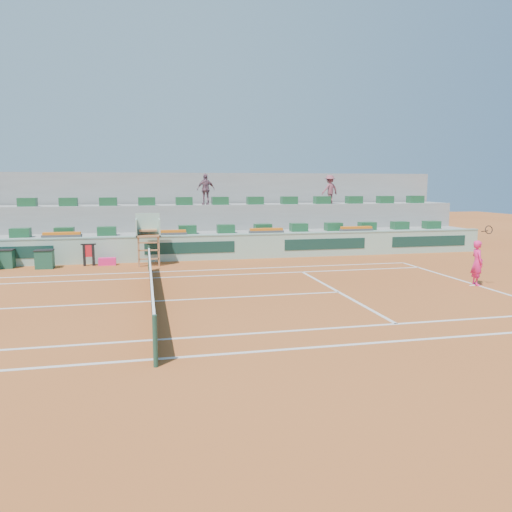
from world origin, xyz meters
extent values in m
plane|color=#9C4A1E|center=(0.00, 0.00, 0.00)|extent=(90.00, 90.00, 0.00)
cube|color=#969693|center=(0.00, 10.70, 0.60)|extent=(36.00, 4.00, 1.20)
cube|color=#969693|center=(0.00, 12.30, 1.30)|extent=(36.00, 2.40, 2.60)
cube|color=#969693|center=(0.00, 13.90, 2.20)|extent=(36.00, 0.40, 4.40)
cube|color=#FF2179|center=(-1.90, 7.87, 0.17)|extent=(0.78, 0.35, 0.35)
imported|color=#7C5263|center=(3.22, 11.71, 3.46)|extent=(1.06, 0.57, 1.71)
imported|color=#8B4551|center=(10.45, 11.65, 3.43)|extent=(1.22, 0.93, 1.67)
cube|color=silver|center=(11.88, 0.00, 0.01)|extent=(0.12, 10.97, 0.01)
cube|color=silver|center=(0.00, -5.49, 0.01)|extent=(23.77, 0.12, 0.01)
cube|color=silver|center=(0.00, 5.49, 0.01)|extent=(23.77, 0.12, 0.01)
cube|color=silver|center=(0.00, -4.12, 0.01)|extent=(23.77, 0.12, 0.01)
cube|color=silver|center=(0.00, 4.12, 0.01)|extent=(23.77, 0.12, 0.01)
cube|color=silver|center=(6.40, 0.00, 0.01)|extent=(0.12, 8.23, 0.01)
cube|color=silver|center=(0.00, 0.00, 0.01)|extent=(12.80, 0.12, 0.01)
cube|color=silver|center=(11.73, 0.00, 0.01)|extent=(0.30, 0.12, 0.01)
cube|color=black|center=(0.00, 0.00, 0.46)|extent=(0.03, 11.87, 0.92)
cube|color=white|center=(0.00, 0.00, 0.95)|extent=(0.06, 11.87, 0.07)
cylinder|color=#1D4434|center=(0.00, -5.94, 0.55)|extent=(0.10, 0.10, 1.10)
cylinder|color=#1D4434|center=(0.00, 5.94, 0.55)|extent=(0.10, 0.10, 1.10)
cube|color=#96BDAA|center=(0.00, 8.50, 0.60)|extent=(36.00, 0.30, 1.20)
cube|color=#77A092|center=(0.00, 8.50, 1.23)|extent=(36.00, 0.34, 0.06)
cube|color=#13352D|center=(-6.50, 8.34, 0.65)|extent=(4.40, 0.02, 0.56)
cube|color=#13352D|center=(2.00, 8.34, 0.65)|extent=(4.40, 0.02, 0.56)
cube|color=#13352D|center=(9.00, 8.34, 0.65)|extent=(4.40, 0.02, 0.56)
cube|color=#13352D|center=(15.00, 8.34, 0.65)|extent=(4.40, 0.02, 0.56)
cube|color=#9D643B|center=(-0.45, 7.05, 0.68)|extent=(0.08, 0.08, 1.35)
cube|color=#9D643B|center=(0.45, 7.05, 0.68)|extent=(0.08, 0.08, 1.35)
cube|color=#9D643B|center=(-0.45, 7.75, 0.68)|extent=(0.08, 0.08, 1.35)
cube|color=#9D643B|center=(0.45, 7.75, 0.68)|extent=(0.08, 0.08, 1.35)
cube|color=#9D643B|center=(0.00, 7.40, 1.39)|extent=(1.10, 0.90, 0.08)
cube|color=#96BDAA|center=(0.00, 7.78, 1.90)|extent=(1.10, 0.08, 1.00)
cube|color=#96BDAA|center=(-0.52, 7.40, 1.75)|extent=(0.06, 0.90, 0.80)
cube|color=#96BDAA|center=(0.52, 7.40, 1.75)|extent=(0.06, 0.90, 0.80)
cube|color=#9D643B|center=(0.00, 7.50, 1.63)|extent=(0.80, 0.60, 0.08)
cube|color=#9D643B|center=(0.00, 7.05, 0.35)|extent=(0.90, 0.08, 0.06)
cube|color=#9D643B|center=(0.00, 7.05, 0.75)|extent=(0.90, 0.08, 0.06)
cube|color=#9D643B|center=(0.00, 7.05, 1.10)|extent=(0.90, 0.08, 0.06)
cube|color=#1A502C|center=(-6.00, 9.80, 1.42)|extent=(0.90, 0.60, 0.44)
cube|color=#1A502C|center=(-4.00, 9.80, 1.42)|extent=(0.90, 0.60, 0.44)
cube|color=#1A502C|center=(-2.00, 9.80, 1.42)|extent=(0.90, 0.60, 0.44)
cube|color=#1A502C|center=(0.00, 9.80, 1.42)|extent=(0.90, 0.60, 0.44)
cube|color=#1A502C|center=(2.00, 9.80, 1.42)|extent=(0.90, 0.60, 0.44)
cube|color=#1A502C|center=(4.00, 9.80, 1.42)|extent=(0.90, 0.60, 0.44)
cube|color=#1A502C|center=(6.00, 9.80, 1.42)|extent=(0.90, 0.60, 0.44)
cube|color=#1A502C|center=(8.00, 9.80, 1.42)|extent=(0.90, 0.60, 0.44)
cube|color=#1A502C|center=(10.00, 9.80, 1.42)|extent=(0.90, 0.60, 0.44)
cube|color=#1A502C|center=(12.00, 9.80, 1.42)|extent=(0.90, 0.60, 0.44)
cube|color=#1A502C|center=(14.00, 9.80, 1.42)|extent=(0.90, 0.60, 0.44)
cube|color=#1A502C|center=(16.00, 9.80, 1.42)|extent=(0.90, 0.60, 0.44)
cube|color=#1A502C|center=(-6.00, 11.70, 2.82)|extent=(0.90, 0.60, 0.44)
cube|color=#1A502C|center=(-4.00, 11.70, 2.82)|extent=(0.90, 0.60, 0.44)
cube|color=#1A502C|center=(-2.00, 11.70, 2.82)|extent=(0.90, 0.60, 0.44)
cube|color=#1A502C|center=(0.00, 11.70, 2.82)|extent=(0.90, 0.60, 0.44)
cube|color=#1A502C|center=(2.00, 11.70, 2.82)|extent=(0.90, 0.60, 0.44)
cube|color=#1A502C|center=(4.00, 11.70, 2.82)|extent=(0.90, 0.60, 0.44)
cube|color=#1A502C|center=(6.00, 11.70, 2.82)|extent=(0.90, 0.60, 0.44)
cube|color=#1A502C|center=(8.00, 11.70, 2.82)|extent=(0.90, 0.60, 0.44)
cube|color=#1A502C|center=(10.00, 11.70, 2.82)|extent=(0.90, 0.60, 0.44)
cube|color=#1A502C|center=(12.00, 11.70, 2.82)|extent=(0.90, 0.60, 0.44)
cube|color=#1A502C|center=(14.00, 11.70, 2.82)|extent=(0.90, 0.60, 0.44)
cube|color=#1A502C|center=(16.00, 11.70, 2.82)|extent=(0.90, 0.60, 0.44)
cube|color=#4B4B4B|center=(-4.00, 9.00, 1.28)|extent=(1.80, 0.36, 0.16)
cube|color=orange|center=(-4.00, 9.00, 1.42)|extent=(1.70, 0.32, 0.12)
cube|color=#4B4B4B|center=(1.00, 9.00, 1.28)|extent=(1.80, 0.36, 0.16)
cube|color=orange|center=(1.00, 9.00, 1.42)|extent=(1.70, 0.32, 0.12)
cube|color=#4B4B4B|center=(6.00, 9.00, 1.28)|extent=(1.80, 0.36, 0.16)
cube|color=orange|center=(6.00, 9.00, 1.42)|extent=(1.70, 0.32, 0.12)
cube|color=#4B4B4B|center=(11.00, 9.00, 1.28)|extent=(1.80, 0.36, 0.16)
cube|color=orange|center=(11.00, 9.00, 1.42)|extent=(1.70, 0.32, 0.12)
cube|color=#184A36|center=(-4.56, 7.55, 0.40)|extent=(0.75, 0.64, 0.80)
cube|color=black|center=(-4.56, 7.55, 0.82)|extent=(0.79, 0.68, 0.04)
cube|color=#184A36|center=(-6.32, 8.04, 0.40)|extent=(0.75, 0.64, 0.80)
cube|color=black|center=(-6.32, 8.04, 0.82)|extent=(0.79, 0.69, 0.04)
cube|color=black|center=(-2.90, 7.85, 0.50)|extent=(0.11, 0.11, 1.00)
cube|color=black|center=(-2.50, 7.85, 0.50)|extent=(0.11, 0.11, 1.00)
cube|color=black|center=(-2.70, 7.85, 1.00)|extent=(0.68, 0.09, 0.06)
cube|color=red|center=(-2.70, 7.83, 0.70)|extent=(0.50, 0.05, 0.56)
imported|color=#FF2179|center=(11.88, 0.05, 0.84)|extent=(0.51, 0.68, 1.68)
cylinder|color=black|center=(11.88, -0.25, 2.05)|extent=(0.03, 0.35, 0.09)
torus|color=black|center=(11.88, -0.47, 2.12)|extent=(0.31, 0.08, 0.31)
camera|label=1|loc=(-0.13, -16.00, 3.73)|focal=35.00mm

